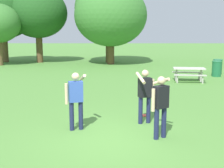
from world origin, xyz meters
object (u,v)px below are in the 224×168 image
person_thrower (76,97)px  tree_slender_mid (109,8)px  trash_can_beside_table (217,69)px  tree_back_left (111,16)px  trash_can_further_along (218,67)px  person_catcher (145,92)px  picnic_table_near (189,72)px  tree_far_right (38,13)px  tree_tall_left (2,11)px  frisbee (144,115)px  person_bystander (160,102)px

person_thrower → tree_slender_mid: 18.67m
trash_can_beside_table → tree_back_left: size_ratio=0.15×
trash_can_further_along → tree_back_left: tree_back_left is taller
person_thrower → tree_slender_mid: tree_slender_mid is taller
person_catcher → trash_can_further_along: size_ratio=1.71×
picnic_table_near → tree_back_left: size_ratio=0.28×
tree_far_right → person_catcher: bearing=-66.8°
tree_tall_left → tree_far_right: tree_tall_left is taller
frisbee → tree_far_right: 18.96m
person_catcher → tree_back_left: 16.59m
tree_back_left → tree_slender_mid: bearing=96.4°
tree_far_right → trash_can_further_along: bearing=-28.0°
trash_can_beside_table → tree_tall_left: 18.64m
person_bystander → trash_can_beside_table: (5.09, 10.72, -0.48)m
tree_tall_left → tree_back_left: size_ratio=1.05×
frisbee → tree_slender_mid: 17.56m
person_bystander → trash_can_beside_table: person_bystander is taller
picnic_table_near → tree_tall_left: tree_tall_left is taller
trash_can_beside_table → tree_far_right: size_ratio=0.15×
trash_can_further_along → tree_back_left: bearing=140.9°
frisbee → trash_can_further_along: trash_can_further_along is taller
trash_can_further_along → tree_slender_mid: 10.96m
tree_tall_left → person_thrower: bearing=-64.7°
picnic_table_near → tree_far_right: tree_far_right is taller
frisbee → trash_can_beside_table: size_ratio=0.26×
trash_can_further_along → tree_slender_mid: bearing=135.2°
person_bystander → trash_can_further_along: bearing=64.9°
person_bystander → person_catcher: bearing=102.0°
picnic_table_near → trash_can_beside_table: trash_can_beside_table is taller
tree_far_right → tree_slender_mid: 6.18m
person_catcher → trash_can_beside_table: 10.88m
frisbee → trash_can_beside_table: 10.14m
picnic_table_near → person_thrower: bearing=-122.4°
tree_far_right → tree_back_left: 6.48m
trash_can_beside_table → tree_slender_mid: 11.44m
person_catcher → tree_back_left: tree_back_left is taller
tree_tall_left → tree_far_right: bearing=-5.2°
person_catcher → picnic_table_near: person_catcher is taller
picnic_table_near → trash_can_further_along: size_ratio=1.93×
trash_can_further_along → tree_slender_mid: tree_slender_mid is taller
tree_far_right → tree_slender_mid: tree_slender_mid is taller
tree_slender_mid → tree_back_left: size_ratio=1.10×
frisbee → trash_can_further_along: 11.29m
trash_can_beside_table → person_bystander: bearing=-115.4°
person_thrower → picnic_table_near: person_thrower is taller
tree_back_left → trash_can_further_along: bearing=-39.1°
person_bystander → picnic_table_near: 9.29m
person_catcher → picnic_table_near: size_ratio=0.89×
tree_slender_mid → trash_can_further_along: bearing=-44.8°
tree_tall_left → person_bystander: bearing=-60.1°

